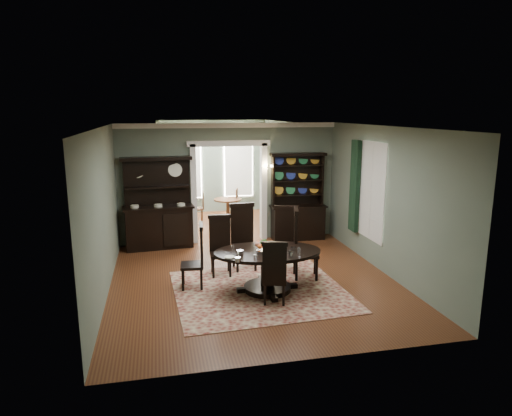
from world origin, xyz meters
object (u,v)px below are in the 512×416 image
(sideboard, at_px, (159,216))
(welsh_dresser, at_px, (298,208))
(parlor_table, at_px, (228,208))
(dining_table, at_px, (267,263))

(sideboard, relative_size, welsh_dresser, 0.99)
(parlor_table, bearing_deg, sideboard, -135.48)
(dining_table, distance_m, parlor_table, 5.26)
(welsh_dresser, bearing_deg, dining_table, -114.84)
(dining_table, xyz_separation_m, parlor_table, (0.07, 5.26, -0.05))
(dining_table, bearing_deg, welsh_dresser, 66.98)
(dining_table, xyz_separation_m, sideboard, (-1.94, 3.28, 0.23))
(dining_table, bearing_deg, sideboard, 123.48)
(sideboard, height_order, parlor_table, sideboard)
(sideboard, xyz_separation_m, welsh_dresser, (3.54, 0.01, 0.04))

